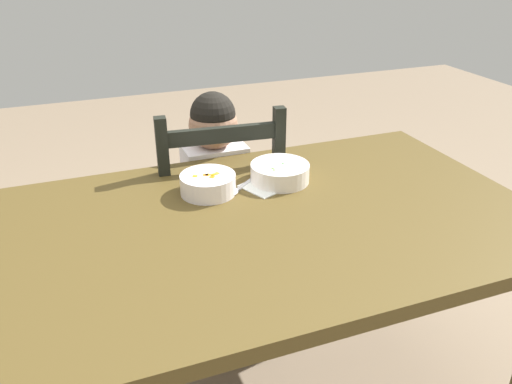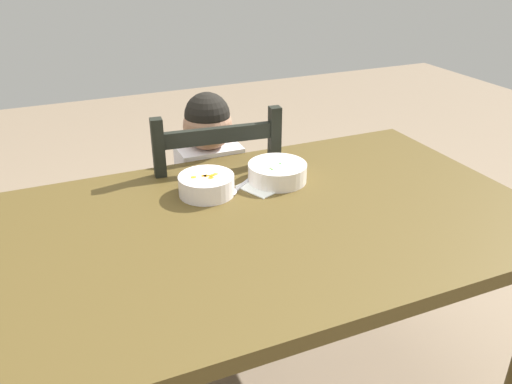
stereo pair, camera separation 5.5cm
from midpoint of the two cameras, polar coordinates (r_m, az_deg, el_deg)
The scene contains 7 objects.
dining_table at distance 1.44m, azimuth -0.78°, elevation -6.33°, with size 1.53×0.90×0.75m.
dining_chair at distance 1.95m, azimuth -5.59°, elevation -3.82°, with size 0.46×0.46×0.94m.
child_figure at distance 1.86m, azimuth -5.63°, elevation 0.87°, with size 0.32×0.31×0.96m.
bowl_of_peas at distance 1.59m, azimuth 1.37°, elevation 2.23°, with size 0.18×0.18×0.06m.
bowl_of_carrots at distance 1.52m, azimuth -6.50°, elevation 0.85°, with size 0.16×0.16×0.06m.
spoon at distance 1.53m, azimuth -3.41°, elevation 0.14°, with size 0.12×0.10×0.01m.
paper_napkin at distance 1.57m, azimuth -0.10°, elevation 0.72°, with size 0.13×0.12×0.00m, color white.
Camera 2 is at (-0.49, -1.11, 1.44)m, focal length 36.42 mm.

